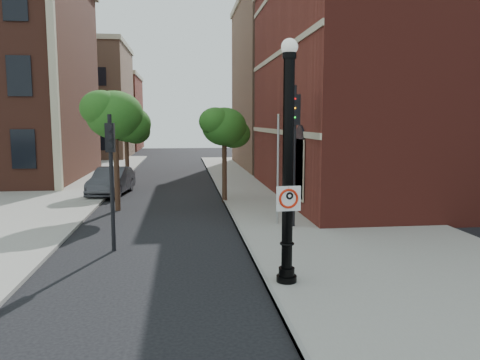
{
  "coord_description": "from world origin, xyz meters",
  "views": [
    {
      "loc": [
        0.04,
        -10.36,
        4.07
      ],
      "look_at": [
        1.55,
        2.0,
        2.49
      ],
      "focal_mm": 35.0,
      "sensor_mm": 36.0,
      "label": 1
    }
  ],
  "objects": [
    {
      "name": "ground",
      "position": [
        0.0,
        0.0,
        0.0
      ],
      "size": [
        120.0,
        120.0,
        0.0
      ],
      "primitive_type": "plane",
      "color": "black",
      "rests_on": "ground"
    },
    {
      "name": "parked_car",
      "position": [
        -3.9,
        15.85,
        0.76
      ],
      "size": [
        2.18,
        4.75,
        1.51
      ],
      "primitive_type": "imported",
      "rotation": [
        0.0,
        0.0,
        -0.13
      ],
      "color": "#333338",
      "rests_on": "ground"
    },
    {
      "name": "sidewalk_right",
      "position": [
        6.0,
        10.0,
        0.06
      ],
      "size": [
        8.0,
        60.0,
        0.12
      ],
      "primitive_type": "cube",
      "color": "gray",
      "rests_on": "ground"
    },
    {
      "name": "street_tree_a",
      "position": [
        -2.92,
        11.19,
        4.26
      ],
      "size": [
        2.99,
        2.71,
        5.4
      ],
      "color": "black",
      "rests_on": "ground"
    },
    {
      "name": "bg_building_tan_b",
      "position": [
        16.0,
        30.0,
        7.0
      ],
      "size": [
        22.0,
        14.0,
        14.0
      ],
      "primitive_type": "cube",
      "color": "#9C7055",
      "rests_on": "ground"
    },
    {
      "name": "street_tree_c",
      "position": [
        2.1,
        12.75,
        3.72
      ],
      "size": [
        2.62,
        2.37,
        4.72
      ],
      "color": "black",
      "rests_on": "ground"
    },
    {
      "name": "sidewalk_left",
      "position": [
        -9.0,
        18.0,
        0.06
      ],
      "size": [
        10.0,
        50.0,
        0.12
      ],
      "primitive_type": "cube",
      "color": "gray",
      "rests_on": "ground"
    },
    {
      "name": "utility_pole",
      "position": [
        3.62,
        7.04,
        2.16
      ],
      "size": [
        0.09,
        0.09,
        4.32
      ],
      "primitive_type": "cylinder",
      "color": "#999999",
      "rests_on": "ground"
    },
    {
      "name": "street_tree_b",
      "position": [
        -3.2,
        17.63,
        3.73
      ],
      "size": [
        2.63,
        2.38,
        4.74
      ],
      "color": "black",
      "rests_on": "ground"
    },
    {
      "name": "traffic_signal_right",
      "position": [
        4.11,
        6.57,
        3.61
      ],
      "size": [
        0.43,
        0.47,
        5.36
      ],
      "rotation": [
        0.0,
        0.0,
        0.37
      ],
      "color": "black",
      "rests_on": "ground"
    },
    {
      "name": "no_parking_sign",
      "position": [
        2.52,
        0.41,
        2.23
      ],
      "size": [
        0.61,
        0.1,
        0.61
      ],
      "rotation": [
        0.0,
        0.0,
        0.07
      ],
      "color": "white",
      "rests_on": "ground"
    },
    {
      "name": "bg_building_tan_a",
      "position": [
        -12.0,
        44.0,
        6.0
      ],
      "size": [
        12.0,
        12.0,
        12.0
      ],
      "primitive_type": "cube",
      "color": "#9C7055",
      "rests_on": "ground"
    },
    {
      "name": "bg_building_red",
      "position": [
        -12.0,
        58.0,
        5.0
      ],
      "size": [
        12.0,
        12.0,
        10.0
      ],
      "primitive_type": "cube",
      "color": "maroon",
      "rests_on": "ground"
    },
    {
      "name": "lamppost",
      "position": [
        2.53,
        0.57,
        2.76
      ],
      "size": [
        0.51,
        0.51,
        5.97
      ],
      "color": "black",
      "rests_on": "ground"
    },
    {
      "name": "curb_edge",
      "position": [
        2.05,
        10.0,
        0.07
      ],
      "size": [
        0.1,
        60.0,
        0.14
      ],
      "primitive_type": "cube",
      "color": "gray",
      "rests_on": "ground"
    },
    {
      "name": "brick_wall_building",
      "position": [
        16.0,
        14.0,
        6.26
      ],
      "size": [
        22.3,
        16.3,
        12.5
      ],
      "color": "maroon",
      "rests_on": "ground"
    },
    {
      "name": "traffic_signal_left",
      "position": [
        -2.17,
        4.34,
        2.88
      ],
      "size": [
        0.27,
        0.35,
        4.27
      ],
      "rotation": [
        0.0,
        0.0,
        -0.03
      ],
      "color": "black",
      "rests_on": "ground"
    }
  ]
}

